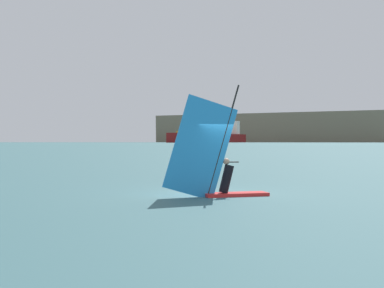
# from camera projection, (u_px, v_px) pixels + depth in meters

# --- Properties ---
(ground_plane) EXTENTS (4000.00, 4000.00, 0.00)m
(ground_plane) POSITION_uv_depth(u_px,v_px,m) (213.00, 194.00, 18.17)
(ground_plane) COLOR #386066
(windsurfer) EXTENTS (3.19, 2.58, 4.01)m
(windsurfer) POSITION_uv_depth(u_px,v_px,m) (217.00, 167.00, 17.24)
(windsurfer) COLOR red
(windsurfer) RESTS_ON ground_plane
(cargo_ship) EXTENTS (50.89, 209.76, 41.26)m
(cargo_ship) POSITION_uv_depth(u_px,v_px,m) (211.00, 137.00, 761.00)
(cargo_ship) COLOR maroon
(cargo_ship) RESTS_ON ground_plane
(distant_headland) EXTENTS (859.44, 393.10, 53.11)m
(distant_headland) POSITION_uv_depth(u_px,v_px,m) (200.00, 131.00, 1149.38)
(distant_headland) COLOR #756B56
(distant_headland) RESTS_ON ground_plane
(channel_buoy) EXTENTS (1.38, 1.38, 2.28)m
(channel_buoy) POSITION_uv_depth(u_px,v_px,m) (190.00, 147.00, 77.28)
(channel_buoy) COLOR red
(channel_buoy) RESTS_ON ground_plane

